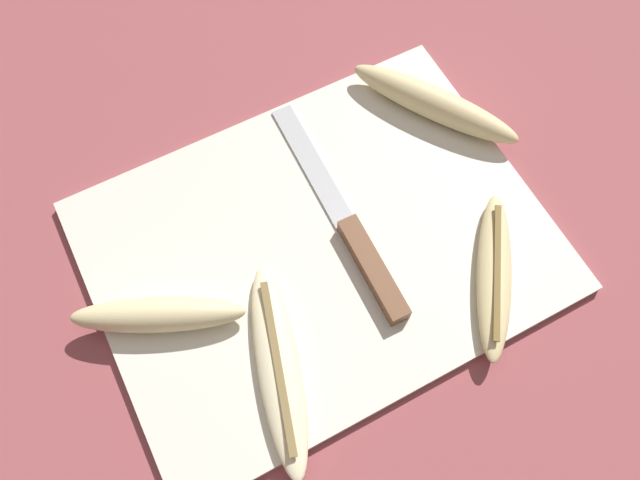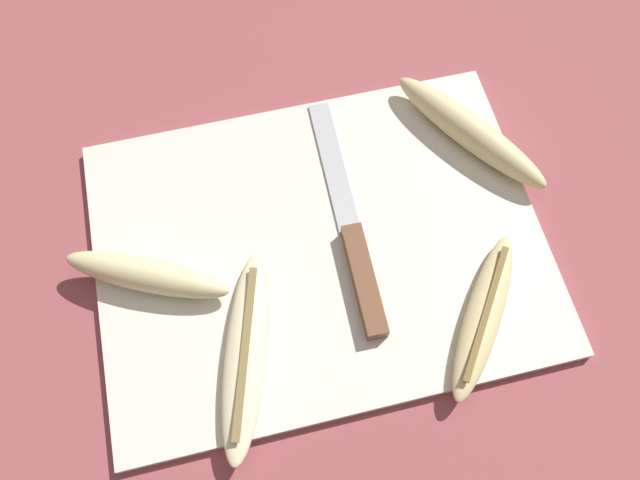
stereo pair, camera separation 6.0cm
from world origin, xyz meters
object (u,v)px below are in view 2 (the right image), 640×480
(banana_soft_right, at_px, (147,274))
(banana_bright_far, at_px, (246,353))
(banana_ripe_center, at_px, (470,131))
(banana_mellow_near, at_px, (484,315))
(knife, at_px, (357,255))

(banana_soft_right, xyz_separation_m, banana_bright_far, (0.08, -0.09, -0.01))
(banana_ripe_center, bearing_deg, banana_bright_far, -147.22)
(banana_mellow_near, bearing_deg, banana_bright_far, 175.86)
(banana_mellow_near, xyz_separation_m, banana_soft_right, (-0.29, 0.11, 0.01))
(banana_ripe_center, height_order, banana_bright_far, banana_ripe_center)
(knife, xyz_separation_m, banana_mellow_near, (0.10, -0.09, 0.00))
(knife, distance_m, banana_ripe_center, 0.18)
(banana_ripe_center, distance_m, banana_mellow_near, 0.20)
(banana_soft_right, height_order, banana_bright_far, banana_soft_right)
(banana_ripe_center, xyz_separation_m, banana_soft_right, (-0.34, -0.08, -0.00))
(banana_soft_right, bearing_deg, banana_ripe_center, 13.11)
(banana_bright_far, bearing_deg, banana_soft_right, 129.35)
(banana_mellow_near, xyz_separation_m, banana_bright_far, (-0.22, 0.02, -0.00))
(banana_soft_right, bearing_deg, banana_bright_far, -50.65)
(banana_mellow_near, bearing_deg, knife, 138.65)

